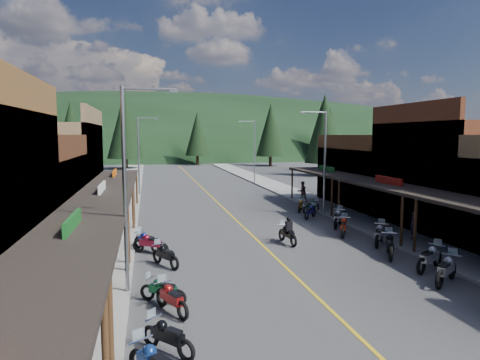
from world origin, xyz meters
TOP-DOWN VIEW (x-y plane):
  - ground at (0.00, 0.00)m, footprint 220.00×220.00m
  - centerline at (0.00, 20.00)m, footprint 0.15×90.00m
  - sidewalk_west at (-8.70, 20.00)m, footprint 3.40×94.00m
  - sidewalk_east at (8.70, 20.00)m, footprint 3.40×94.00m
  - shop_west_2 at (-13.75, 1.70)m, footprint 10.90×9.00m
  - shop_west_3 at (-13.78, 11.30)m, footprint 10.90×10.20m
  - shop_east_2 at (13.78, 1.70)m, footprint 10.90×9.00m
  - shop_east_3 at (13.75, 11.30)m, footprint 10.90×10.20m
  - streetlight_0 at (-6.95, -6.00)m, footprint 2.16×0.18m
  - streetlight_1 at (-6.95, 22.00)m, footprint 2.16×0.18m
  - streetlight_2 at (6.95, 8.00)m, footprint 2.16×0.18m
  - streetlight_3 at (6.95, 30.00)m, footprint 2.16×0.18m
  - ridge_hill at (0.00, 135.00)m, footprint 310.00×140.00m
  - pine_1 at (-24.00, 70.00)m, footprint 5.88×5.88m
  - pine_2 at (-10.00, 58.00)m, footprint 6.72×6.72m
  - pine_3 at (4.00, 66.00)m, footprint 5.04×5.04m
  - pine_4 at (18.00, 60.00)m, footprint 5.88×5.88m
  - pine_5 at (34.00, 72.00)m, footprint 6.72×6.72m
  - pine_6 at (46.00, 64.00)m, footprint 5.04×5.04m
  - pine_7 at (-32.00, 76.00)m, footprint 5.88×5.88m
  - pine_8 at (-22.00, 40.00)m, footprint 4.48×4.48m
  - pine_9 at (24.00, 45.00)m, footprint 4.93×4.93m
  - pine_10 at (-18.00, 50.00)m, footprint 5.38×5.38m
  - pine_11 at (20.00, 38.00)m, footprint 5.82×5.82m
  - bike_west_3 at (-5.79, -10.95)m, footprint 1.81×1.92m
  - bike_west_4 at (-5.53, -8.17)m, footprint 1.54×2.18m
  - bike_west_5 at (-5.79, -7.18)m, footprint 1.92×1.60m
  - bike_west_6 at (-5.50, -2.73)m, footprint 1.64×2.14m
  - bike_west_7 at (-6.18, -0.36)m, footprint 2.15×1.83m
  - bike_west_8 at (-6.38, 0.34)m, footprint 1.78×2.05m
  - bike_east_4 at (5.81, -7.60)m, footprint 2.37×2.00m
  - bike_east_5 at (6.27, -5.90)m, footprint 2.40×1.83m
  - bike_east_6 at (5.69, -3.54)m, footprint 1.78×2.45m
  - bike_east_7 at (6.46, -1.22)m, footprint 2.06×2.31m
  - bike_east_8 at (5.51, 1.31)m, footprint 1.72×2.27m
  - bike_east_9 at (6.24, 3.69)m, footprint 1.94×2.37m
  - bike_east_10 at (5.53, 6.88)m, footprint 1.79×1.85m
  - bike_east_11 at (6.45, 8.99)m, footprint 2.07×1.66m
  - bike_east_12 at (5.80, 9.68)m, footprint 1.44×1.95m
  - rider_on_bike at (1.48, 0.10)m, footprint 0.98×2.21m
  - pedestrian_east_a at (8.75, -1.02)m, footprint 0.45×0.63m
  - pedestrian_east_b at (7.47, 13.79)m, footprint 0.93×0.57m

SIDE VIEW (x-z plane):
  - ground at x=0.00m, z-range 0.00..0.00m
  - ridge_hill at x=0.00m, z-range -30.00..30.00m
  - centerline at x=0.00m, z-range 0.00..0.01m
  - sidewalk_west at x=-8.70m, z-range 0.00..0.15m
  - sidewalk_east at x=8.70m, z-range 0.00..0.15m
  - bike_east_12 at x=5.80m, z-range 0.00..1.07m
  - bike_west_5 at x=-5.79m, z-range 0.00..1.08m
  - bike_east_10 at x=5.53m, z-range 0.00..1.11m
  - bike_west_3 at x=-5.79m, z-range 0.00..1.13m
  - bike_east_11 at x=6.45m, z-range 0.00..1.16m
  - bike_west_8 at x=-6.38m, z-range 0.00..1.17m
  - bike_west_6 at x=-5.50m, z-range 0.00..1.19m
  - bike_west_4 at x=-5.53m, z-range 0.00..1.19m
  - bike_west_7 at x=-6.18m, z-range 0.00..1.22m
  - bike_east_8 at x=5.51m, z-range 0.00..1.25m
  - rider_on_bike at x=1.48m, z-range -0.16..1.47m
  - bike_east_5 at x=6.27m, z-range 0.00..1.33m
  - bike_east_9 at x=6.24m, z-range 0.00..1.33m
  - bike_east_7 at x=6.46m, z-range 0.00..1.33m
  - bike_east_4 at x=5.81m, z-range 0.00..1.34m
  - bike_east_6 at x=5.69m, z-range 0.00..1.34m
  - pedestrian_east_a at x=8.75m, z-range 0.15..1.79m
  - pedestrian_east_b at x=7.47m, z-range 0.15..2.02m
  - shop_east_3 at x=13.75m, z-range -0.57..5.63m
  - shop_west_2 at x=-13.75m, z-range -0.57..5.63m
  - shop_east_2 at x=13.78m, z-range -0.58..7.62m
  - shop_west_3 at x=-13.78m, z-range -0.58..7.62m
  - streetlight_0 at x=-6.95m, z-range 0.46..8.46m
  - streetlight_1 at x=-6.95m, z-range 0.46..8.46m
  - streetlight_2 at x=6.95m, z-range 0.46..8.46m
  - streetlight_3 at x=6.95m, z-range 0.46..8.46m
  - pine_8 at x=-22.00m, z-range 0.98..10.98m
  - pine_9 at x=24.00m, z-range 0.98..11.78m
  - pine_3 at x=4.00m, z-range 0.98..11.98m
  - pine_6 at x=46.00m, z-range 0.98..11.98m
  - pine_10 at x=-18.00m, z-range 0.98..12.58m
  - pine_11 at x=20.00m, z-range 0.99..13.39m
  - pine_1 at x=-24.00m, z-range 0.99..13.49m
  - pine_4 at x=18.00m, z-range 0.99..13.49m
  - pine_7 at x=-32.00m, z-range 0.99..13.49m
  - pine_2 at x=-10.00m, z-range 0.99..14.99m
  - pine_5 at x=34.00m, z-range 0.99..14.99m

